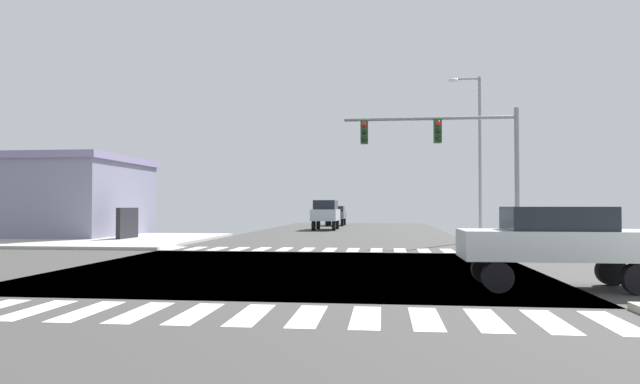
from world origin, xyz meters
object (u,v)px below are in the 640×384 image
Objects in this scene: sedan_middle_3 at (556,240)px; street_lamp at (476,144)px; bank_building at (43,197)px; traffic_signal_mast at (446,145)px; suv_crossing_1 at (326,212)px; sedan_farside_2 at (336,214)px.

street_lamp is at bearing -3.39° from sedan_middle_3.
sedan_middle_3 is (24.78, -18.92, -1.33)m from bank_building.
traffic_signal_mast reaches higher than suv_crossing_1.
sedan_farside_2 is (-7.20, 29.57, -3.37)m from traffic_signal_mast.
street_lamp reaches higher than bank_building.
suv_crossing_1 is at bearing 125.80° from street_lamp.
suv_crossing_1 is at bearing 36.44° from bank_building.
traffic_signal_mast is 1.71× the size of sedan_farside_2.
street_lamp is at bearing 125.80° from suv_crossing_1.
sedan_farside_2 is 41.33m from sedan_middle_3.
sedan_middle_3 is at bearing 105.35° from suv_crossing_1.
street_lamp is 25.00m from sedan_farside_2.
traffic_signal_mast is 1.71× the size of sedan_middle_3.
bank_building is at bearing 52.89° from sedan_farside_2.
traffic_signal_mast is 11.46m from sedan_middle_3.
suv_crossing_1 is at bearing 90.00° from sedan_farside_2.
traffic_signal_mast is at bearing -18.91° from bank_building.
street_lamp is at bearing -2.68° from bank_building.
bank_building reaches higher than sedan_farside_2.
sedan_middle_3 is (8.49, -30.95, -0.28)m from suv_crossing_1.
suv_crossing_1 is at bearing 15.35° from sedan_middle_3.
sedan_farside_2 and sedan_middle_3 have the same top height.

